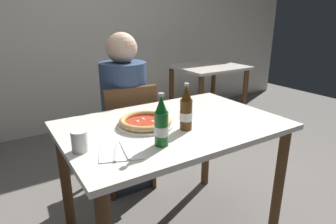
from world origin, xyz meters
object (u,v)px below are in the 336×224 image
chair_behind_table (127,132)px  dining_table_background (208,79)px  paper_cup (80,141)px  dining_table_main (173,142)px  beer_bottle_left (186,110)px  diner_seated (125,117)px  beer_bottle_center (161,124)px  napkin_with_cutlery (121,151)px  pizza_margherita_near (146,122)px

chair_behind_table → dining_table_background: 1.62m
dining_table_background → paper_cup: size_ratio=8.42×
dining_table_main → paper_cup: 0.56m
dining_table_main → beer_bottle_left: 0.25m
diner_seated → paper_cup: size_ratio=12.73×
beer_bottle_center → napkin_with_cutlery: (-0.19, 0.03, -0.10)m
chair_behind_table → napkin_with_cutlery: size_ratio=3.67×
diner_seated → pizza_margherita_near: diner_seated is taller
diner_seated → dining_table_background: bearing=26.9°
napkin_with_cutlery → paper_cup: bearing=144.6°
diner_seated → beer_bottle_center: (-0.19, -0.87, 0.27)m
dining_table_main → napkin_with_cutlery: size_ratio=5.18×
dining_table_main → paper_cup: bearing=-172.0°
napkin_with_cutlery → beer_bottle_left: bearing=9.2°
dining_table_main → pizza_margherita_near: (-0.15, 0.05, 0.14)m
chair_behind_table → paper_cup: size_ratio=8.95×
chair_behind_table → beer_bottle_center: 0.92m
pizza_margherita_near → napkin_with_cutlery: size_ratio=1.33×
dining_table_background → beer_bottle_center: beer_bottle_center is taller
dining_table_background → beer_bottle_left: size_ratio=3.24×
pizza_margherita_near → diner_seated: bearing=77.0°
pizza_margherita_near → napkin_with_cutlery: pizza_margherita_near is taller
beer_bottle_center → napkin_with_cutlery: beer_bottle_center is taller
diner_seated → napkin_with_cutlery: 0.94m
chair_behind_table → paper_cup: bearing=57.1°
dining_table_background → diner_seated: bearing=-153.1°
diner_seated → dining_table_background: diner_seated is taller
diner_seated → napkin_with_cutlery: diner_seated is taller
dining_table_background → chair_behind_table: bearing=-151.6°
diner_seated → dining_table_main: bearing=-89.6°
diner_seated → paper_cup: 0.93m
beer_bottle_left → beer_bottle_center: bearing=-154.7°
paper_cup → beer_bottle_center: bearing=-22.2°
beer_bottle_left → beer_bottle_center: 0.23m
chair_behind_table → diner_seated: size_ratio=0.70×
pizza_margherita_near → napkin_with_cutlery: bearing=-137.4°
beer_bottle_left → paper_cup: size_ratio=2.60×
chair_behind_table → napkin_with_cutlery: (-0.38, -0.79, 0.27)m
paper_cup → chair_behind_table: bearing=52.6°
beer_bottle_center → paper_cup: size_ratio=2.60×
dining_table_main → pizza_margherita_near: pizza_margherita_near is taller
chair_behind_table → pizza_margherita_near: bearing=80.8°
chair_behind_table → dining_table_main: bearing=95.4°
dining_table_background → pizza_margherita_near: (-1.56, -1.33, 0.18)m
chair_behind_table → pizza_margherita_near: 0.65m
chair_behind_table → diner_seated: 0.11m
chair_behind_table → paper_cup: chair_behind_table is taller
dining_table_main → paper_cup: paper_cup is taller
diner_seated → beer_bottle_left: size_ratio=4.89×
napkin_with_cutlery → diner_seated: bearing=65.4°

